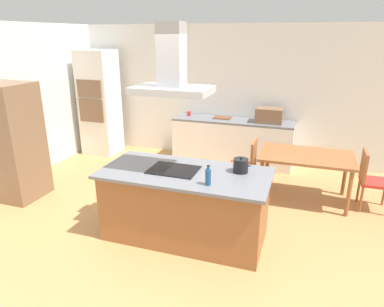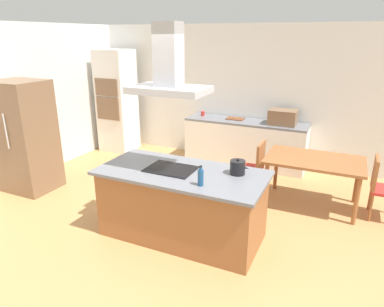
# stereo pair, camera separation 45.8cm
# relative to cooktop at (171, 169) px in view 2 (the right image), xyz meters

# --- Properties ---
(ground) EXTENTS (16.00, 16.00, 0.00)m
(ground) POSITION_rel_cooktop_xyz_m (0.15, 1.50, -0.91)
(ground) COLOR tan
(wall_back) EXTENTS (7.20, 0.10, 2.70)m
(wall_back) POSITION_rel_cooktop_xyz_m (0.15, 3.25, 0.44)
(wall_back) COLOR white
(wall_back) RESTS_ON ground
(wall_left) EXTENTS (0.10, 8.80, 2.70)m
(wall_left) POSITION_rel_cooktop_xyz_m (-3.30, 1.00, 0.44)
(wall_left) COLOR white
(wall_left) RESTS_ON ground
(kitchen_island) EXTENTS (2.09, 1.00, 0.90)m
(kitchen_island) POSITION_rel_cooktop_xyz_m (0.15, 0.00, -0.45)
(kitchen_island) COLOR #995B33
(kitchen_island) RESTS_ON ground
(cooktop) EXTENTS (0.60, 0.44, 0.01)m
(cooktop) POSITION_rel_cooktop_xyz_m (0.00, 0.00, 0.00)
(cooktop) COLOR black
(cooktop) RESTS_ON kitchen_island
(tea_kettle) EXTENTS (0.24, 0.18, 0.20)m
(tea_kettle) POSITION_rel_cooktop_xyz_m (0.80, 0.20, 0.08)
(tea_kettle) COLOR black
(tea_kettle) RESTS_ON kitchen_island
(olive_oil_bottle) EXTENTS (0.07, 0.07, 0.23)m
(olive_oil_bottle) POSITION_rel_cooktop_xyz_m (0.53, -0.29, 0.09)
(olive_oil_bottle) COLOR navy
(olive_oil_bottle) RESTS_ON kitchen_island
(back_counter) EXTENTS (2.37, 0.62, 0.90)m
(back_counter) POSITION_rel_cooktop_xyz_m (0.13, 2.88, -0.46)
(back_counter) COLOR white
(back_counter) RESTS_ON ground
(countertop_microwave) EXTENTS (0.50, 0.38, 0.28)m
(countertop_microwave) POSITION_rel_cooktop_xyz_m (0.82, 2.88, 0.13)
(countertop_microwave) COLOR brown
(countertop_microwave) RESTS_ON back_counter
(coffee_mug_red) EXTENTS (0.08, 0.08, 0.09)m
(coffee_mug_red) POSITION_rel_cooktop_xyz_m (-0.82, 2.94, 0.04)
(coffee_mug_red) COLOR red
(coffee_mug_red) RESTS_ON back_counter
(cutting_board) EXTENTS (0.34, 0.24, 0.02)m
(cutting_board) POSITION_rel_cooktop_xyz_m (-0.11, 2.93, 0.00)
(cutting_board) COLOR brown
(cutting_board) RESTS_ON back_counter
(wall_oven_stack) EXTENTS (0.70, 0.66, 2.20)m
(wall_oven_stack) POSITION_rel_cooktop_xyz_m (-2.75, 2.65, 0.20)
(wall_oven_stack) COLOR white
(wall_oven_stack) RESTS_ON ground
(refrigerator) EXTENTS (0.80, 0.73, 1.82)m
(refrigerator) POSITION_rel_cooktop_xyz_m (-2.83, 0.26, 0.00)
(refrigerator) COLOR brown
(refrigerator) RESTS_ON ground
(dining_table) EXTENTS (1.40, 0.90, 0.75)m
(dining_table) POSITION_rel_cooktop_xyz_m (1.56, 1.60, -0.24)
(dining_table) COLOR #995B33
(dining_table) RESTS_ON ground
(chair_at_right_end) EXTENTS (0.42, 0.42, 0.89)m
(chair_at_right_end) POSITION_rel_cooktop_xyz_m (2.48, 1.60, -0.40)
(chair_at_right_end) COLOR red
(chair_at_right_end) RESTS_ON ground
(chair_at_left_end) EXTENTS (0.42, 0.42, 0.89)m
(chair_at_left_end) POSITION_rel_cooktop_xyz_m (0.65, 1.60, -0.40)
(chair_at_left_end) COLOR red
(chair_at_left_end) RESTS_ON ground
(range_hood) EXTENTS (0.90, 0.55, 0.78)m
(range_hood) POSITION_rel_cooktop_xyz_m (0.00, 0.00, 1.20)
(range_hood) COLOR #ADADB2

